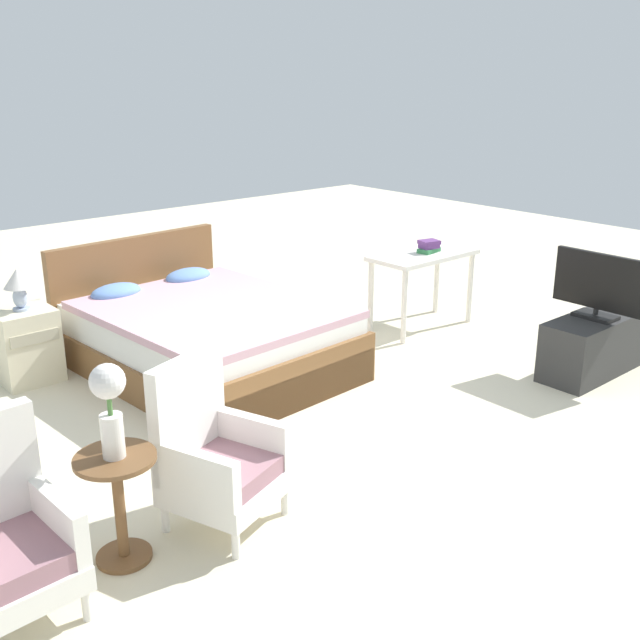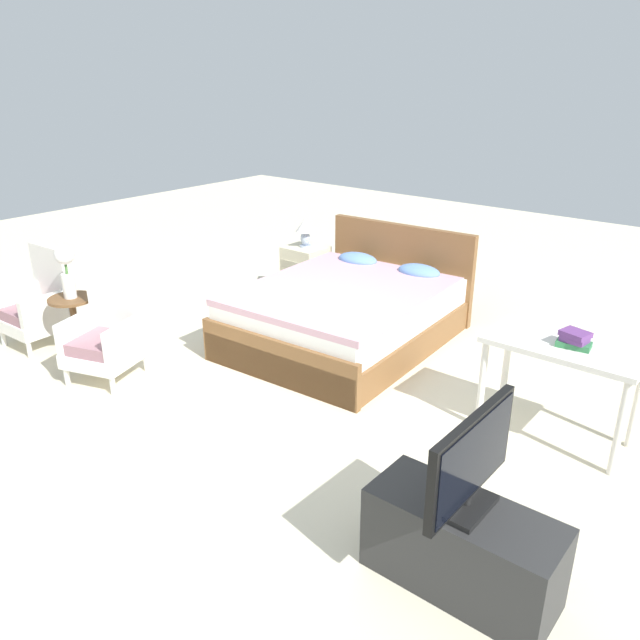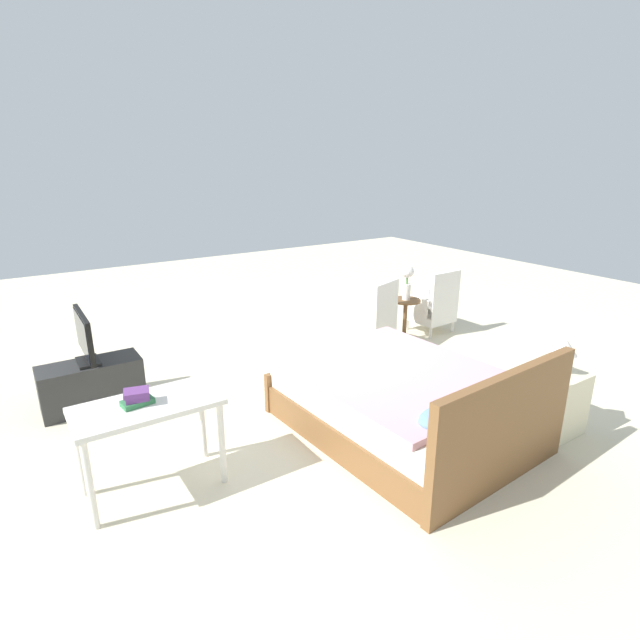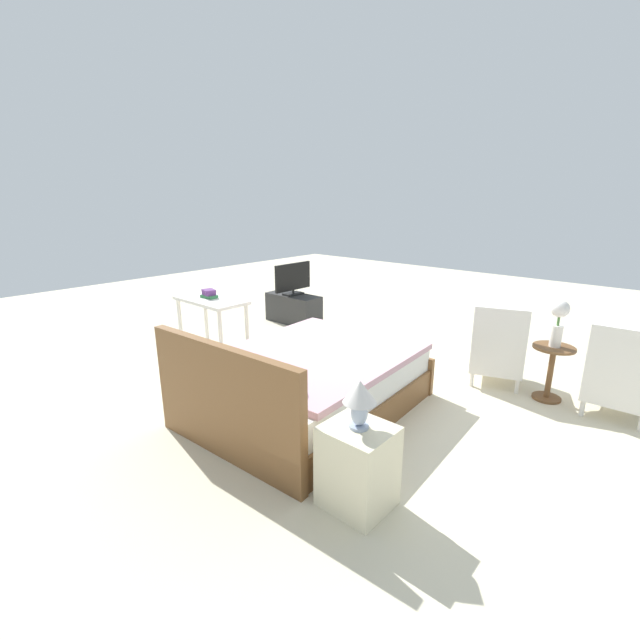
# 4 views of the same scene
# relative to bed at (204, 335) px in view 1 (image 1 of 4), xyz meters

# --- Properties ---
(ground_plane) EXTENTS (16.00, 16.00, 0.00)m
(ground_plane) POSITION_rel_bed_xyz_m (0.15, -1.14, -0.30)
(ground_plane) COLOR beige
(bed) EXTENTS (1.76, 2.25, 0.96)m
(bed) POSITION_rel_bed_xyz_m (0.00, 0.00, 0.00)
(bed) COLOR brown
(bed) RESTS_ON ground_plane
(armchair_by_window_left) EXTENTS (0.56, 0.56, 0.92)m
(armchair_by_window_left) POSITION_rel_bed_xyz_m (-2.27, -1.87, 0.08)
(armchair_by_window_left) COLOR white
(armchair_by_window_left) RESTS_ON ground_plane
(armchair_by_window_right) EXTENTS (0.69, 0.69, 0.92)m
(armchair_by_window_right) POSITION_rel_bed_xyz_m (-1.14, -1.87, 0.08)
(armchair_by_window_right) COLOR white
(armchair_by_window_right) RESTS_ON ground_plane
(side_table) EXTENTS (0.40, 0.40, 0.58)m
(side_table) POSITION_rel_bed_xyz_m (-1.70, -1.85, 0.07)
(side_table) COLOR brown
(side_table) RESTS_ON ground_plane
(flower_vase) EXTENTS (0.17, 0.17, 0.48)m
(flower_vase) POSITION_rel_bed_xyz_m (-1.70, -1.85, 0.57)
(flower_vase) COLOR silver
(flower_vase) RESTS_ON side_table
(nightstand) EXTENTS (0.44, 0.41, 0.59)m
(nightstand) POSITION_rel_bed_xyz_m (-1.17, 0.73, -0.00)
(nightstand) COLOR beige
(nightstand) RESTS_ON ground_plane
(table_lamp) EXTENTS (0.22, 0.22, 0.33)m
(table_lamp) POSITION_rel_bed_xyz_m (-1.17, 0.73, 0.50)
(table_lamp) COLOR #9EADC6
(table_lamp) RESTS_ON nightstand
(tv_stand) EXTENTS (0.96, 0.40, 0.48)m
(tv_stand) POSITION_rel_bed_xyz_m (2.29, -2.13, -0.06)
(tv_stand) COLOR #2D2D2D
(tv_stand) RESTS_ON ground_plane
(tv_flatscreen) EXTENTS (0.20, 0.76, 0.52)m
(tv_flatscreen) POSITION_rel_bed_xyz_m (2.29, -2.13, 0.45)
(tv_flatscreen) COLOR black
(tv_flatscreen) RESTS_ON tv_stand
(vanity_desk) EXTENTS (1.04, 0.52, 0.72)m
(vanity_desk) POSITION_rel_bed_xyz_m (2.15, -0.44, 0.32)
(vanity_desk) COLOR silver
(vanity_desk) RESTS_ON ground_plane
(book_stack) EXTENTS (0.23, 0.18, 0.11)m
(book_stack) POSITION_rel_bed_xyz_m (2.21, -0.45, 0.48)
(book_stack) COLOR #337A47
(book_stack) RESTS_ON vanity_desk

